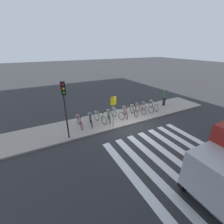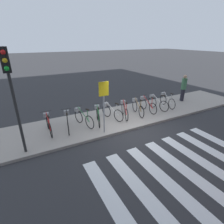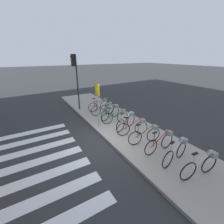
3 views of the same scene
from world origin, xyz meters
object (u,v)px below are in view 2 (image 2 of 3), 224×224
parked_bicycle_0 (48,124)px  parked_bicycle_9 (167,100)px  parked_bicycle_3 (98,115)px  pedestrian (184,87)px  parked_bicycle_7 (147,104)px  parked_bicycle_1 (67,121)px  parked_bicycle_8 (157,102)px  parked_bicycle_6 (137,107)px  parked_bicycle_2 (83,117)px  traffic_light (10,82)px  parked_bicycle_4 (111,111)px  sign_post (104,99)px  parked_bicycle_5 (124,109)px

parked_bicycle_0 → parked_bicycle_9: 7.10m
parked_bicycle_3 → pedestrian: 6.52m
parked_bicycle_7 → parked_bicycle_9: same height
parked_bicycle_1 → parked_bicycle_8: 5.42m
parked_bicycle_8 → parked_bicycle_6: bearing=-177.1°
parked_bicycle_6 → parked_bicycle_9: bearing=3.6°
parked_bicycle_0 → pedestrian: pedestrian is taller
parked_bicycle_9 → parked_bicycle_0: bearing=-179.8°
parked_bicycle_1 → parked_bicycle_2: bearing=7.3°
parked_bicycle_3 → traffic_light: 4.23m
parked_bicycle_0 → parked_bicycle_7: 5.51m
parked_bicycle_3 → parked_bicycle_6: size_ratio=0.97×
parked_bicycle_9 → parked_bicycle_4: bearing=-179.7°
sign_post → pedestrian: bearing=13.0°
parked_bicycle_3 → sign_post: (-0.16, -1.06, 1.16)m
parked_bicycle_0 → parked_bicycle_5: 3.92m
parked_bicycle_6 → parked_bicycle_2: bearing=178.2°
parked_bicycle_5 → parked_bicycle_6: 0.85m
pedestrian → traffic_light: traffic_light is taller
parked_bicycle_3 → traffic_light: bearing=-162.0°
parked_bicycle_0 → pedestrian: bearing=2.2°
parked_bicycle_2 → pedestrian: (7.25, 0.36, 0.51)m
parked_bicycle_9 → parked_bicycle_8: bearing=-175.0°
parked_bicycle_4 → parked_bicycle_6: same height
parked_bicycle_0 → parked_bicycle_1: (0.83, -0.12, 0.00)m
parked_bicycle_4 → pedestrian: size_ratio=0.85×
parked_bicycle_8 → parked_bicycle_3: bearing=-178.8°
parked_bicycle_1 → parked_bicycle_5: 3.09m
parked_bicycle_1 → parked_bicycle_7: size_ratio=0.98×
pedestrian → traffic_light: bearing=-170.9°
parked_bicycle_5 → parked_bicycle_9: same height
parked_bicycle_0 → parked_bicycle_4: same height
parked_bicycle_0 → pedestrian: size_ratio=0.88×
parked_bicycle_0 → parked_bicycle_6: same height
parked_bicycle_7 → parked_bicycle_8: bearing=-1.4°
parked_bicycle_5 → parked_bicycle_9: bearing=2.6°
parked_bicycle_9 → sign_post: size_ratio=0.66×
parked_bicycle_2 → parked_bicycle_5: 2.32m
parked_bicycle_3 → parked_bicycle_5: size_ratio=1.01×
parked_bicycle_7 → parked_bicycle_2: bearing=179.9°
parked_bicycle_8 → sign_post: size_ratio=0.66×
parked_bicycle_5 → sign_post: bearing=-147.9°
parked_bicycle_5 → traffic_light: size_ratio=0.40×
parked_bicycle_1 → traffic_light: (-1.89, -1.12, 2.24)m
parked_bicycle_2 → traffic_light: 3.68m
parked_bicycle_7 → sign_post: sign_post is taller
parked_bicycle_1 → sign_post: bearing=-38.0°
parked_bicycle_2 → pedestrian: pedestrian is taller
pedestrian → traffic_light: 10.18m
parked_bicycle_7 → traffic_light: 7.04m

